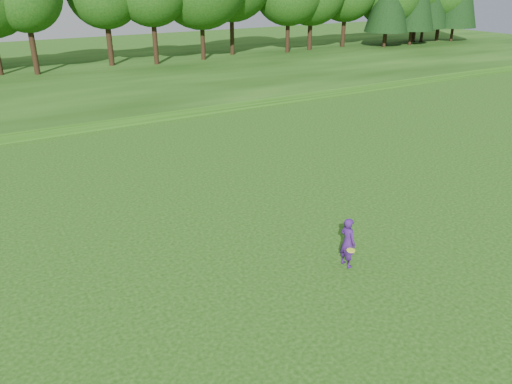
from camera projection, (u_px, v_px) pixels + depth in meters
ground at (275, 281)px, 15.24m from camera, size 140.00×140.00×0.00m
berm at (57, 83)px, 41.95m from camera, size 130.00×30.00×0.60m
walking_path at (102, 125)px, 31.01m from camera, size 130.00×1.60×0.04m
woman at (348, 242)px, 15.74m from camera, size 0.47×0.76×1.68m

